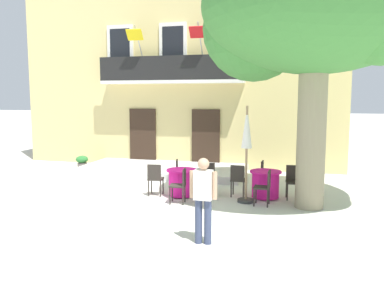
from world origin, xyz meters
The scene contains 17 objects.
ground_plane centered at (0.00, 0.00, 0.00)m, with size 120.00×120.00×0.00m, color beige.
building_facade centered at (-0.85, 6.99, 3.75)m, with size 13.00×5.09×7.50m.
entrance_step_platform centered at (-0.85, 3.64, 0.12)m, with size 5.91×2.72×0.25m, color silver.
plane_tree centered at (4.09, 0.34, 4.83)m, with size 5.66×4.97×6.63m.
cafe_table_near_tree centered at (3.04, 0.94, 0.39)m, with size 0.86×0.86×0.76m.
cafe_chair_near_tree_0 centered at (2.99, 1.70, 0.53)m, with size 0.41×0.41×0.91m.
cafe_chair_near_tree_1 centered at (2.29, 0.88, 0.53)m, with size 0.41×0.41×0.91m.
cafe_chair_near_tree_2 centered at (3.08, 0.19, 0.53)m, with size 0.42×0.42×0.91m.
cafe_chair_near_tree_3 centered at (3.78, 1.09, 0.53)m, with size 0.44×0.44×0.91m.
cafe_table_middle centered at (0.75, 0.59, 0.39)m, with size 0.86×0.86×0.76m.
cafe_chair_middle_0 centered at (0.02, 0.43, 0.53)m, with size 0.44×0.44×0.91m.
cafe_chair_middle_1 centered at (0.92, -0.15, 0.53)m, with size 0.45×0.45×0.91m.
cafe_chair_middle_2 centered at (1.45, 0.87, 0.53)m, with size 0.50×0.50×0.91m.
cafe_chair_middle_3 centered at (0.50, 1.30, 0.53)m, with size 0.48×0.48×0.91m.
cafe_umbrella centered at (2.57, 0.39, 1.67)m, with size 0.44×0.44×2.55m.
ground_planter_left centered at (-4.15, 3.65, 0.29)m, with size 0.47×0.47×0.51m.
pedestrian_mid_plaza centered at (2.14, -2.78, 0.93)m, with size 0.53×0.23×1.65m.
Camera 1 is at (3.77, -9.85, 2.78)m, focal length 36.93 mm.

